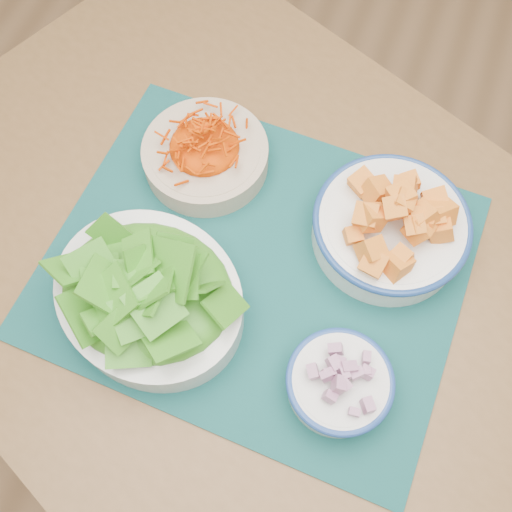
{
  "coord_description": "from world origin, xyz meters",
  "views": [
    {
      "loc": [
        0.02,
        -0.15,
        1.53
      ],
      "look_at": [
        -0.09,
        0.16,
        0.78
      ],
      "focal_mm": 40.0,
      "sensor_mm": 36.0,
      "label": 1
    }
  ],
  "objects": [
    {
      "name": "ground",
      "position": [
        0.0,
        0.0,
        0.0
      ],
      "size": [
        4.0,
        4.0,
        0.0
      ],
      "primitive_type": "plane",
      "color": "#AA7E52",
      "rests_on": "ground"
    },
    {
      "name": "table",
      "position": [
        -0.06,
        0.14,
        0.66
      ],
      "size": [
        1.5,
        1.29,
        0.75
      ],
      "rotation": [
        0.0,
        0.0,
        -0.41
      ],
      "color": "brown",
      "rests_on": "ground"
    },
    {
      "name": "placemat",
      "position": [
        -0.09,
        0.16,
        0.75
      ],
      "size": [
        0.61,
        0.51,
        0.0
      ],
      "primitive_type": "cube",
      "rotation": [
        0.0,
        0.0,
        -0.04
      ],
      "color": "#093030",
      "rests_on": "table"
    },
    {
      "name": "carrot_bowl",
      "position": [
        -0.23,
        0.29,
        0.79
      ],
      "size": [
        0.25,
        0.25,
        0.08
      ],
      "rotation": [
        0.0,
        0.0,
        0.31
      ],
      "color": "#C5AF92",
      "rests_on": "placemat"
    },
    {
      "name": "squash_bowl",
      "position": [
        0.07,
        0.26,
        0.81
      ],
      "size": [
        0.26,
        0.26,
        0.12
      ],
      "rotation": [
        0.0,
        0.0,
        -0.19
      ],
      "color": "white",
      "rests_on": "placemat"
    },
    {
      "name": "lettuce_bowl",
      "position": [
        -0.21,
        0.05,
        0.81
      ],
      "size": [
        0.33,
        0.31,
        0.12
      ],
      "rotation": [
        0.0,
        0.0,
        -0.35
      ],
      "color": "white",
      "rests_on": "placemat"
    },
    {
      "name": "onion_bowl",
      "position": [
        0.07,
        0.02,
        0.79
      ],
      "size": [
        0.15,
        0.15,
        0.07
      ],
      "rotation": [
        0.0,
        0.0,
        -0.13
      ],
      "color": "silver",
      "rests_on": "placemat"
    }
  ]
}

